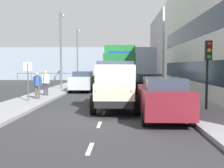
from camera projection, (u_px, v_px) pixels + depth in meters
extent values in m
plane|color=#2D2D30|center=(111.00, 95.00, 20.72)|extent=(80.00, 80.00, 0.00)
cube|color=gray|center=(173.00, 94.00, 20.54)|extent=(2.48, 36.67, 0.15)
cube|color=gray|center=(49.00, 94.00, 20.89)|extent=(2.48, 36.67, 0.15)
cube|color=silver|center=(90.00, 149.00, 7.29)|extent=(0.12, 1.10, 0.01)
cube|color=silver|center=(99.00, 125.00, 10.26)|extent=(0.12, 1.10, 0.01)
cube|color=silver|center=(104.00, 113.00, 12.78)|extent=(0.12, 1.10, 0.01)
cube|color=silver|center=(107.00, 105.00, 15.23)|extent=(0.12, 1.10, 0.01)
cube|color=silver|center=(109.00, 100.00, 17.43)|extent=(0.12, 1.10, 0.01)
cube|color=silver|center=(110.00, 96.00, 20.20)|extent=(0.12, 1.10, 0.01)
cube|color=silver|center=(112.00, 92.00, 22.77)|extent=(0.12, 1.10, 0.01)
cube|color=silver|center=(113.00, 89.00, 25.39)|extent=(0.12, 1.10, 0.01)
cube|color=silver|center=(114.00, 87.00, 27.84)|extent=(0.12, 1.10, 0.01)
cube|color=silver|center=(114.00, 85.00, 30.41)|extent=(0.12, 1.10, 0.01)
cube|color=silver|center=(115.00, 84.00, 33.12)|extent=(0.12, 1.10, 0.01)
cube|color=silver|center=(115.00, 83.00, 35.34)|extent=(0.12, 1.10, 0.01)
cube|color=#2D3847|center=(192.00, 71.00, 20.08)|extent=(0.08, 22.17, 1.40)
cube|color=#2D3847|center=(193.00, 30.00, 19.87)|extent=(0.08, 22.17, 1.40)
cube|color=#B7B2B7|center=(182.00, 49.00, 42.18)|extent=(8.15, 15.46, 9.61)
cube|color=#8C9EAD|center=(117.00, 64.00, 41.83)|extent=(80.00, 0.80, 5.00)
cylinder|color=#4C5156|center=(217.00, 77.00, 37.85)|extent=(0.08, 0.08, 1.20)
cylinder|color=#4C5156|center=(203.00, 77.00, 37.92)|extent=(0.08, 0.08, 1.20)
cylinder|color=#4C5156|center=(188.00, 77.00, 38.00)|extent=(0.08, 0.08, 1.20)
cylinder|color=#4C5156|center=(174.00, 77.00, 38.07)|extent=(0.08, 0.08, 1.20)
cylinder|color=#4C5156|center=(159.00, 77.00, 38.14)|extent=(0.08, 0.08, 1.20)
cylinder|color=#4C5156|center=(145.00, 77.00, 38.22)|extent=(0.08, 0.08, 1.20)
cylinder|color=#4C5156|center=(130.00, 77.00, 38.29)|extent=(0.08, 0.08, 1.20)
cylinder|color=#4C5156|center=(116.00, 77.00, 38.36)|extent=(0.08, 0.08, 1.20)
cylinder|color=#4C5156|center=(102.00, 77.00, 38.44)|extent=(0.08, 0.08, 1.20)
cylinder|color=#4C5156|center=(88.00, 77.00, 38.51)|extent=(0.08, 0.08, 1.20)
cylinder|color=#4C5156|center=(73.00, 77.00, 38.58)|extent=(0.08, 0.08, 1.20)
cylinder|color=#4C5156|center=(59.00, 77.00, 38.66)|extent=(0.08, 0.08, 1.20)
cylinder|color=#4C5156|center=(45.00, 77.00, 38.73)|extent=(0.08, 0.08, 1.20)
cylinder|color=#4C5156|center=(31.00, 77.00, 38.80)|extent=(0.08, 0.08, 1.20)
cylinder|color=#4C5156|center=(17.00, 77.00, 38.88)|extent=(0.08, 0.08, 1.20)
cube|color=#4C5156|center=(116.00, 73.00, 38.33)|extent=(28.00, 0.08, 0.08)
cube|color=black|center=(116.00, 97.00, 14.00)|extent=(1.64, 5.60, 0.30)
cube|color=beige|center=(115.00, 91.00, 12.12)|extent=(1.72, 1.90, 0.70)
cube|color=silver|center=(114.00, 93.00, 11.23)|extent=(1.16, 0.08, 0.56)
sphere|color=white|center=(132.00, 90.00, 11.19)|extent=(0.20, 0.20, 0.20)
sphere|color=white|center=(96.00, 90.00, 11.25)|extent=(0.20, 0.20, 0.20)
cube|color=beige|center=(115.00, 76.00, 13.59)|extent=(1.93, 1.34, 1.15)
cube|color=#2D3847|center=(115.00, 67.00, 13.56)|extent=(1.79, 1.23, 0.56)
cube|color=#2D2319|center=(116.00, 90.00, 15.32)|extent=(2.10, 2.80, 0.16)
cube|color=black|center=(134.00, 85.00, 15.26)|extent=(0.08, 2.80, 0.56)
cube|color=black|center=(98.00, 85.00, 15.34)|extent=(0.08, 2.80, 0.56)
cylinder|color=black|center=(136.00, 105.00, 12.30)|extent=(0.24, 0.90, 0.90)
cylinder|color=black|center=(93.00, 105.00, 12.37)|extent=(0.24, 0.90, 0.90)
cylinder|color=black|center=(133.00, 97.00, 15.51)|extent=(0.24, 0.90, 0.90)
cylinder|color=black|center=(99.00, 97.00, 15.58)|extent=(0.24, 0.90, 0.90)
cube|color=#1E7033|center=(120.00, 71.00, 21.21)|extent=(2.40, 2.21, 2.60)
cube|color=#2D3847|center=(120.00, 63.00, 21.18)|extent=(2.20, 2.04, 0.80)
cube|color=#1933B2|center=(120.00, 52.00, 21.12)|extent=(1.75, 0.20, 0.16)
cube|color=#1E7033|center=(120.00, 64.00, 25.16)|extent=(2.50, 5.95, 3.00)
cube|color=black|center=(120.00, 83.00, 24.34)|extent=(2.00, 8.07, 0.36)
cylinder|color=black|center=(134.00, 87.00, 21.34)|extent=(0.28, 1.04, 1.04)
cylinder|color=black|center=(105.00, 87.00, 21.43)|extent=(0.28, 1.04, 1.04)
cylinder|color=black|center=(133.00, 84.00, 24.95)|extent=(0.28, 1.04, 1.04)
cylinder|color=black|center=(107.00, 84.00, 25.03)|extent=(0.28, 1.04, 1.04)
cylinder|color=black|center=(132.00, 83.00, 27.07)|extent=(0.28, 1.04, 1.04)
cylinder|color=black|center=(108.00, 83.00, 27.15)|extent=(0.28, 1.04, 1.04)
cube|color=maroon|center=(163.00, 100.00, 11.26)|extent=(1.80, 4.36, 1.00)
cube|color=#2D3847|center=(164.00, 83.00, 11.01)|extent=(1.48, 2.40, 0.42)
cylinder|color=black|center=(140.00, 107.00, 12.67)|extent=(0.18, 0.60, 0.60)
cylinder|color=black|center=(177.00, 107.00, 12.61)|extent=(0.18, 0.60, 0.60)
cylinder|color=black|center=(144.00, 118.00, 9.97)|extent=(0.18, 0.60, 0.60)
cylinder|color=black|center=(192.00, 118.00, 9.91)|extent=(0.18, 0.60, 0.60)
cube|color=black|center=(148.00, 88.00, 17.48)|extent=(1.68, 3.83, 1.00)
cube|color=#2D3847|center=(149.00, 77.00, 17.23)|extent=(1.38, 2.11, 0.42)
cylinder|color=black|center=(135.00, 94.00, 18.72)|extent=(0.18, 0.60, 0.60)
cylinder|color=black|center=(158.00, 94.00, 18.66)|extent=(0.18, 0.60, 0.60)
cylinder|color=black|center=(137.00, 98.00, 16.36)|extent=(0.18, 0.60, 0.60)
cylinder|color=black|center=(163.00, 98.00, 16.30)|extent=(0.18, 0.60, 0.60)
cube|color=#B7BABF|center=(83.00, 82.00, 23.52)|extent=(1.72, 4.67, 1.00)
cube|color=#2D3847|center=(83.00, 74.00, 23.67)|extent=(1.41, 2.57, 0.42)
cylinder|color=black|center=(90.00, 89.00, 22.08)|extent=(0.18, 0.60, 0.60)
cylinder|color=black|center=(70.00, 89.00, 22.14)|extent=(0.18, 0.60, 0.60)
cylinder|color=black|center=(94.00, 87.00, 24.97)|extent=(0.18, 0.60, 0.60)
cylinder|color=black|center=(76.00, 87.00, 25.03)|extent=(0.18, 0.60, 0.60)
cylinder|color=#4C473D|center=(39.00, 92.00, 17.03)|extent=(0.14, 0.14, 0.80)
cylinder|color=#4C473D|center=(36.00, 92.00, 17.04)|extent=(0.14, 0.14, 0.80)
cylinder|color=#2D4C8C|center=(37.00, 81.00, 16.99)|extent=(0.34, 0.34, 0.63)
cylinder|color=#2D4C8C|center=(41.00, 81.00, 16.98)|extent=(0.09, 0.09, 0.58)
cylinder|color=#2D4C8C|center=(34.00, 81.00, 17.00)|extent=(0.09, 0.09, 0.58)
sphere|color=tan|center=(37.00, 74.00, 16.96)|extent=(0.22, 0.22, 0.22)
cylinder|color=#383342|center=(47.00, 89.00, 18.93)|extent=(0.14, 0.14, 0.84)
cylinder|color=#383342|center=(45.00, 89.00, 18.94)|extent=(0.14, 0.14, 0.84)
cylinder|color=silver|center=(46.00, 79.00, 18.89)|extent=(0.34, 0.34, 0.66)
cylinder|color=silver|center=(49.00, 79.00, 18.88)|extent=(0.09, 0.09, 0.61)
cylinder|color=silver|center=(42.00, 79.00, 18.90)|extent=(0.09, 0.09, 0.61)
sphere|color=tan|center=(46.00, 72.00, 18.86)|extent=(0.23, 0.23, 0.23)
cylinder|color=black|center=(207.00, 75.00, 12.83)|extent=(0.12, 0.12, 3.20)
cube|color=black|center=(208.00, 51.00, 12.62)|extent=(0.28, 0.24, 0.90)
sphere|color=red|center=(209.00, 44.00, 12.48)|extent=(0.18, 0.18, 0.18)
sphere|color=orange|center=(209.00, 50.00, 12.50)|extent=(0.18, 0.18, 0.18)
sphere|color=green|center=(209.00, 57.00, 12.52)|extent=(0.18, 0.18, 0.18)
cylinder|color=#59595B|center=(61.00, 51.00, 24.32)|extent=(0.16, 0.16, 6.74)
cylinder|color=#59595B|center=(62.00, 14.00, 24.55)|extent=(0.10, 0.90, 0.10)
sphere|color=silver|center=(63.00, 16.00, 25.00)|extent=(0.32, 0.32, 0.32)
cylinder|color=#59595B|center=(77.00, 55.00, 35.08)|extent=(0.16, 0.16, 6.72)
cylinder|color=#59595B|center=(78.00, 30.00, 35.31)|extent=(0.10, 0.90, 0.10)
sphere|color=silver|center=(78.00, 31.00, 35.76)|extent=(0.32, 0.32, 0.32)
cylinder|color=#4C4C4C|center=(28.00, 82.00, 15.99)|extent=(0.07, 0.07, 2.20)
cube|color=silver|center=(28.00, 67.00, 15.93)|extent=(0.50, 0.04, 0.50)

